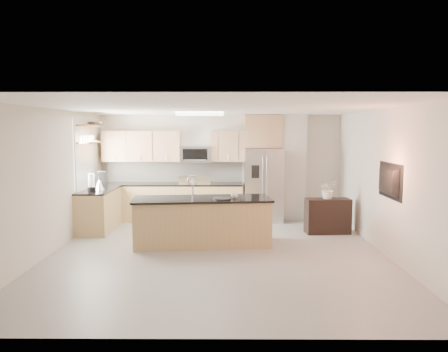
{
  "coord_description": "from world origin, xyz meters",
  "views": [
    {
      "loc": [
        0.17,
        -7.69,
        2.22
      ],
      "look_at": [
        0.11,
        1.3,
        1.27
      ],
      "focal_mm": 35.0,
      "sensor_mm": 36.0,
      "label": 1
    }
  ],
  "objects_px": {
    "island": "(202,221)",
    "television": "(385,181)",
    "range": "(196,201)",
    "blender": "(91,184)",
    "microwave": "(196,154)",
    "kettle": "(99,184)",
    "refrigerator": "(263,185)",
    "cup": "(234,195)",
    "bowl": "(94,123)",
    "platter": "(222,199)",
    "credenza": "(328,216)",
    "coffee_maker": "(102,180)",
    "flower_vase": "(328,184)"
  },
  "relations": [
    {
      "from": "blender",
      "to": "island",
      "type": "bearing_deg",
      "value": -17.32
    },
    {
      "from": "cup",
      "to": "bowl",
      "type": "bearing_deg",
      "value": 152.14
    },
    {
      "from": "kettle",
      "to": "blender",
      "type": "bearing_deg",
      "value": -97.12
    },
    {
      "from": "coffee_maker",
      "to": "television",
      "type": "xyz_separation_m",
      "value": [
        5.61,
        -2.39,
        0.26
      ]
    },
    {
      "from": "microwave",
      "to": "kettle",
      "type": "relative_size",
      "value": 2.8
    },
    {
      "from": "refrigerator",
      "to": "flower_vase",
      "type": "bearing_deg",
      "value": -45.27
    },
    {
      "from": "cup",
      "to": "blender",
      "type": "relative_size",
      "value": 0.35
    },
    {
      "from": "range",
      "to": "credenza",
      "type": "xyz_separation_m",
      "value": [
        2.95,
        -1.33,
        -0.1
      ]
    },
    {
      "from": "microwave",
      "to": "flower_vase",
      "type": "height_order",
      "value": "microwave"
    },
    {
      "from": "coffee_maker",
      "to": "bowl",
      "type": "relative_size",
      "value": 0.93
    },
    {
      "from": "credenza",
      "to": "coffee_maker",
      "type": "xyz_separation_m",
      "value": [
        -5.04,
        0.6,
        0.71
      ]
    },
    {
      "from": "refrigerator",
      "to": "television",
      "type": "bearing_deg",
      "value": -58.96
    },
    {
      "from": "island",
      "to": "television",
      "type": "height_order",
      "value": "television"
    },
    {
      "from": "blender",
      "to": "kettle",
      "type": "xyz_separation_m",
      "value": [
        0.05,
        0.4,
        -0.05
      ]
    },
    {
      "from": "range",
      "to": "television",
      "type": "relative_size",
      "value": 1.06
    },
    {
      "from": "island",
      "to": "coffee_maker",
      "type": "bearing_deg",
      "value": 140.94
    },
    {
      "from": "cup",
      "to": "platter",
      "type": "relative_size",
      "value": 0.39
    },
    {
      "from": "platter",
      "to": "blender",
      "type": "bearing_deg",
      "value": 162.53
    },
    {
      "from": "range",
      "to": "platter",
      "type": "height_order",
      "value": "range"
    },
    {
      "from": "refrigerator",
      "to": "kettle",
      "type": "bearing_deg",
      "value": -163.34
    },
    {
      "from": "platter",
      "to": "flower_vase",
      "type": "height_order",
      "value": "flower_vase"
    },
    {
      "from": "island",
      "to": "television",
      "type": "distance_m",
      "value": 3.44
    },
    {
      "from": "island",
      "to": "cup",
      "type": "height_order",
      "value": "island"
    },
    {
      "from": "bowl",
      "to": "refrigerator",
      "type": "bearing_deg",
      "value": 8.72
    },
    {
      "from": "credenza",
      "to": "kettle",
      "type": "xyz_separation_m",
      "value": [
        -4.97,
        0.18,
        0.66
      ]
    },
    {
      "from": "microwave",
      "to": "island",
      "type": "xyz_separation_m",
      "value": [
        0.29,
        -2.41,
        -1.17
      ]
    },
    {
      "from": "microwave",
      "to": "cup",
      "type": "relative_size",
      "value": 5.49
    },
    {
      "from": "credenza",
      "to": "coffee_maker",
      "type": "bearing_deg",
      "value": 168.34
    },
    {
      "from": "bowl",
      "to": "flower_vase",
      "type": "xyz_separation_m",
      "value": [
        5.19,
        -0.69,
        -1.32
      ]
    },
    {
      "from": "range",
      "to": "flower_vase",
      "type": "height_order",
      "value": "flower_vase"
    },
    {
      "from": "refrigerator",
      "to": "blender",
      "type": "relative_size",
      "value": 4.51
    },
    {
      "from": "kettle",
      "to": "range",
      "type": "bearing_deg",
      "value": 29.58
    },
    {
      "from": "platter",
      "to": "bowl",
      "type": "relative_size",
      "value": 0.91
    },
    {
      "from": "microwave",
      "to": "kettle",
      "type": "height_order",
      "value": "microwave"
    },
    {
      "from": "range",
      "to": "blender",
      "type": "distance_m",
      "value": 2.66
    },
    {
      "from": "refrigerator",
      "to": "television",
      "type": "height_order",
      "value": "refrigerator"
    },
    {
      "from": "coffee_maker",
      "to": "kettle",
      "type": "bearing_deg",
      "value": -80.6
    },
    {
      "from": "microwave",
      "to": "flower_vase",
      "type": "bearing_deg",
      "value": -26.46
    },
    {
      "from": "cup",
      "to": "platter",
      "type": "distance_m",
      "value": 0.26
    },
    {
      "from": "flower_vase",
      "to": "television",
      "type": "height_order",
      "value": "television"
    },
    {
      "from": "coffee_maker",
      "to": "island",
      "type": "bearing_deg",
      "value": -33.19
    },
    {
      "from": "microwave",
      "to": "television",
      "type": "height_order",
      "value": "microwave"
    },
    {
      "from": "range",
      "to": "flower_vase",
      "type": "distance_m",
      "value": 3.29
    },
    {
      "from": "range",
      "to": "kettle",
      "type": "height_order",
      "value": "kettle"
    },
    {
      "from": "kettle",
      "to": "credenza",
      "type": "bearing_deg",
      "value": -2.08
    },
    {
      "from": "credenza",
      "to": "island",
      "type": "bearing_deg",
      "value": -165.0
    },
    {
      "from": "island",
      "to": "blender",
      "type": "height_order",
      "value": "island"
    },
    {
      "from": "platter",
      "to": "television",
      "type": "xyz_separation_m",
      "value": [
        2.83,
        -0.7,
        0.43
      ]
    },
    {
      "from": "blender",
      "to": "coffee_maker",
      "type": "distance_m",
      "value": 0.82
    },
    {
      "from": "cup",
      "to": "blender",
      "type": "bearing_deg",
      "value": 165.56
    }
  ]
}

